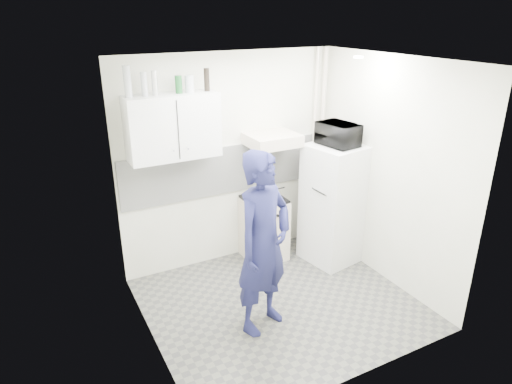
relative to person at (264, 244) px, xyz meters
name	(u,v)px	position (x,y,z in m)	size (l,w,h in m)	color
floor	(280,303)	(0.33, 0.21, -0.93)	(2.80, 2.80, 0.00)	#56564C
ceiling	(286,61)	(0.33, 0.21, 1.67)	(2.80, 2.80, 0.00)	white
wall_back	(230,161)	(0.33, 1.46, 0.37)	(2.80, 2.80, 0.00)	white
wall_left	(144,223)	(-1.07, 0.21, 0.37)	(2.60, 2.60, 0.00)	white
wall_right	(388,173)	(1.73, 0.21, 0.37)	(2.60, 2.60, 0.00)	white
person	(264,244)	(0.00, 0.00, 0.00)	(0.68, 0.45, 1.86)	#1A1C49
stove	(264,229)	(0.68, 1.21, -0.53)	(0.50, 0.50, 0.80)	beige
fridge	(334,204)	(1.43, 0.78, -0.17)	(0.63, 0.63, 1.52)	white
stove_top	(264,199)	(0.68, 1.21, -0.11)	(0.48, 0.48, 0.03)	black
saucepan	(270,192)	(0.77, 1.24, -0.05)	(0.17, 0.17, 0.09)	silver
microwave	(338,134)	(1.43, 0.78, 0.73)	(0.33, 0.49, 0.27)	black
bottle_a	(127,82)	(-0.85, 1.29, 1.43)	(0.07, 0.07, 0.32)	#B2B7BC
bottle_b	(144,84)	(-0.69, 1.29, 1.39)	(0.06, 0.06, 0.24)	#B2B7BC
bottle_c	(155,83)	(-0.58, 1.29, 1.40)	(0.06, 0.06, 0.25)	silver
canister_a	(179,84)	(-0.32, 1.29, 1.36)	(0.07, 0.07, 0.19)	#144C1E
canister_b	(189,84)	(-0.20, 1.29, 1.36)	(0.10, 0.10, 0.18)	#B2B7BC
bottle_e	(207,80)	(0.00, 1.29, 1.39)	(0.06, 0.06, 0.24)	black
upper_cabinet	(173,127)	(-0.42, 1.29, 0.92)	(1.00, 0.35, 0.70)	white
range_hood	(272,140)	(0.78, 1.21, 0.64)	(0.60, 0.50, 0.14)	beige
backsplash	(231,169)	(0.33, 1.45, 0.27)	(2.74, 0.03, 0.60)	white
pipe_a	(321,148)	(1.63, 1.38, 0.37)	(0.05, 0.05, 2.60)	beige
pipe_b	(313,150)	(1.51, 1.38, 0.37)	(0.04, 0.04, 2.60)	beige
ceiling_spot_fixture	(358,57)	(1.33, 0.41, 1.64)	(0.10, 0.10, 0.02)	white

